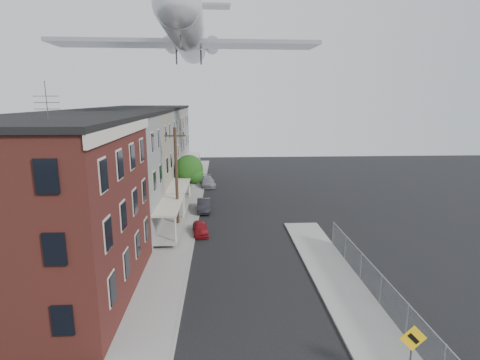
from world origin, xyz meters
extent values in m
cube|color=gray|center=(-5.50, 24.00, 0.06)|extent=(3.00, 62.00, 0.12)
cube|color=gray|center=(5.50, 6.00, 0.06)|extent=(3.00, 26.00, 0.12)
cube|color=gray|center=(-4.05, 24.00, 0.07)|extent=(0.15, 62.00, 0.14)
cube|color=gray|center=(4.05, 6.00, 0.07)|extent=(0.15, 26.00, 0.14)
cube|color=#3D1A13|center=(-12.00, 7.00, 5.00)|extent=(10.00, 12.00, 10.00)
cube|color=black|center=(-12.00, 7.00, 10.15)|extent=(10.30, 12.30, 0.30)
cube|color=beige|center=(-6.92, 7.00, 9.70)|extent=(0.16, 12.20, 0.60)
cylinder|color=#515156|center=(-10.00, 5.00, 11.15)|extent=(0.04, 0.04, 2.00)
cube|color=slate|center=(-12.00, 16.50, 5.00)|extent=(10.00, 7.00, 10.00)
cube|color=black|center=(-12.00, 16.50, 10.15)|extent=(10.25, 7.00, 0.30)
cube|color=gray|center=(-6.10, 16.50, 0.55)|extent=(1.80, 6.40, 0.25)
cube|color=beige|center=(-6.10, 16.50, 2.75)|extent=(1.90, 6.50, 0.15)
cube|color=gray|center=(-12.00, 23.50, 5.00)|extent=(10.00, 7.00, 10.00)
cube|color=black|center=(-12.00, 23.50, 10.15)|extent=(10.25, 7.00, 0.30)
cube|color=gray|center=(-6.10, 23.50, 0.55)|extent=(1.80, 6.40, 0.25)
cube|color=beige|center=(-6.10, 23.50, 2.75)|extent=(1.90, 6.50, 0.15)
cube|color=slate|center=(-12.00, 30.50, 5.00)|extent=(10.00, 7.00, 10.00)
cube|color=black|center=(-12.00, 30.50, 10.15)|extent=(10.25, 7.00, 0.30)
cube|color=gray|center=(-6.10, 30.50, 0.55)|extent=(1.80, 6.40, 0.25)
cube|color=beige|center=(-6.10, 30.50, 2.75)|extent=(1.90, 6.50, 0.15)
cube|color=gray|center=(-12.00, 37.50, 5.00)|extent=(10.00, 7.00, 10.00)
cube|color=black|center=(-12.00, 37.50, 10.15)|extent=(10.25, 7.00, 0.30)
cube|color=gray|center=(-6.10, 37.50, 0.55)|extent=(1.80, 6.40, 0.25)
cube|color=beige|center=(-6.10, 37.50, 2.75)|extent=(1.90, 6.50, 0.15)
cube|color=slate|center=(-12.00, 44.50, 5.00)|extent=(10.00, 7.00, 10.00)
cube|color=black|center=(-12.00, 44.50, 10.15)|extent=(10.25, 7.00, 0.30)
cube|color=gray|center=(-6.10, 44.50, 0.55)|extent=(1.80, 6.40, 0.25)
cube|color=beige|center=(-6.10, 44.50, 2.75)|extent=(1.90, 6.50, 0.15)
cylinder|color=gray|center=(7.00, 2.00, 0.95)|extent=(0.06, 0.06, 1.90)
cylinder|color=gray|center=(7.00, 5.00, 0.95)|extent=(0.06, 0.06, 1.90)
cylinder|color=gray|center=(7.00, 8.00, 0.95)|extent=(0.06, 0.06, 1.90)
cylinder|color=gray|center=(7.00, 11.00, 0.95)|extent=(0.06, 0.06, 1.90)
cylinder|color=gray|center=(7.00, 14.00, 0.95)|extent=(0.06, 0.06, 1.90)
cube|color=gray|center=(7.00, 5.00, 1.85)|extent=(0.04, 18.00, 0.04)
cube|color=gray|center=(7.00, 5.00, 0.95)|extent=(0.02, 18.00, 1.80)
cylinder|color=#515156|center=(5.60, -1.00, 1.30)|extent=(0.07, 0.07, 2.60)
cube|color=yellow|center=(5.60, -1.04, 2.25)|extent=(1.10, 0.03, 1.10)
cube|color=black|center=(5.60, -1.06, 2.25)|extent=(0.52, 0.02, 0.52)
cylinder|color=black|center=(-5.60, 18.00, 4.50)|extent=(0.26, 0.26, 9.00)
cube|color=black|center=(-5.60, 18.00, 8.30)|extent=(1.80, 0.12, 0.12)
cylinder|color=black|center=(-6.30, 18.00, 8.50)|extent=(0.08, 0.08, 0.25)
cylinder|color=black|center=(-4.90, 18.00, 8.50)|extent=(0.08, 0.08, 0.25)
cylinder|color=black|center=(-5.40, 28.00, 1.20)|extent=(0.24, 0.24, 2.40)
sphere|color=#154412|center=(-5.40, 28.00, 3.60)|extent=(3.20, 3.20, 3.20)
sphere|color=#154412|center=(-4.90, 27.70, 3.04)|extent=(2.24, 2.24, 2.24)
imported|color=maroon|center=(-3.60, 16.85, 0.53)|extent=(1.65, 3.25, 1.06)
imported|color=black|center=(-3.60, 23.51, 0.62)|extent=(1.51, 3.84, 1.25)
imported|color=gray|center=(-3.60, 34.77, 0.64)|extent=(2.38, 4.62, 1.28)
cylinder|color=silver|center=(-5.03, 26.86, 17.66)|extent=(4.17, 25.74, 3.42)
sphere|color=silver|center=(-4.65, 14.04, 17.66)|extent=(3.42, 3.42, 3.42)
cone|color=silver|center=(-5.41, 39.68, 17.66)|extent=(3.51, 3.31, 3.42)
cube|color=#939399|center=(-4.98, 25.25, 16.59)|extent=(25.77, 5.24, 0.37)
cylinder|color=#939399|center=(-7.86, 35.86, 17.87)|extent=(1.84, 4.32, 1.71)
cylinder|color=#939399|center=(-2.73, 36.01, 17.87)|extent=(1.84, 4.32, 1.71)
cube|color=silver|center=(-5.39, 39.14, 20.65)|extent=(0.39, 4.07, 5.99)
cube|color=#939399|center=(-5.42, 40.21, 23.43)|extent=(10.23, 3.08, 0.27)
cylinder|color=#515156|center=(-4.71, 16.17, 15.73)|extent=(0.17, 0.17, 1.28)
camera|label=1|loc=(-1.76, -13.52, 11.32)|focal=28.00mm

